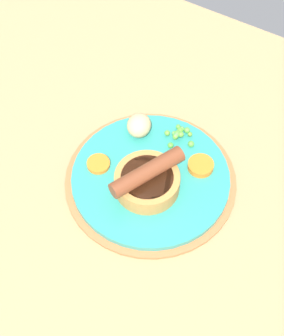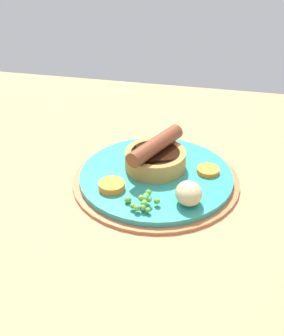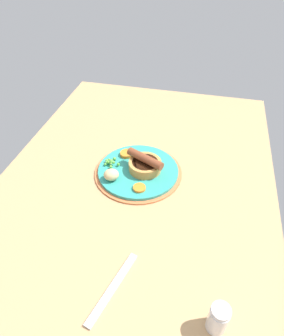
# 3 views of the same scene
# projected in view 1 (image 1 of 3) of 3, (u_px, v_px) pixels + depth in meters

# --- Properties ---
(dining_table) EXTENTS (1.10, 0.80, 0.03)m
(dining_table) POSITION_uv_depth(u_px,v_px,m) (150.00, 187.00, 0.87)
(dining_table) COLOR tan
(dining_table) RESTS_ON ground
(dinner_plate) EXTENTS (0.26, 0.26, 0.01)m
(dinner_plate) POSITION_uv_depth(u_px,v_px,m) (152.00, 178.00, 0.85)
(dinner_plate) COLOR #CC6B3D
(dinner_plate) RESTS_ON dining_table
(sausage_pudding) EXTENTS (0.10, 0.12, 0.05)m
(sausage_pudding) POSITION_uv_depth(u_px,v_px,m) (147.00, 180.00, 0.82)
(sausage_pudding) COLOR #BC8442
(sausage_pudding) RESTS_ON dinner_plate
(pea_pile) EXTENTS (0.05, 0.05, 0.02)m
(pea_pile) POSITION_uv_depth(u_px,v_px,m) (179.00, 134.00, 0.88)
(pea_pile) COLOR #50B64E
(pea_pile) RESTS_ON dinner_plate
(potato_chunk_2) EXTENTS (0.05, 0.05, 0.03)m
(potato_chunk_2) POSITION_uv_depth(u_px,v_px,m) (139.00, 125.00, 0.88)
(potato_chunk_2) COLOR #CCB77F
(potato_chunk_2) RESTS_ON dinner_plate
(carrot_slice_1) EXTENTS (0.04, 0.04, 0.01)m
(carrot_slice_1) POSITION_uv_depth(u_px,v_px,m) (201.00, 166.00, 0.85)
(carrot_slice_1) COLOR orange
(carrot_slice_1) RESTS_ON dinner_plate
(carrot_slice_3) EXTENTS (0.04, 0.04, 0.01)m
(carrot_slice_3) POSITION_uv_depth(u_px,v_px,m) (98.00, 164.00, 0.85)
(carrot_slice_3) COLOR orange
(carrot_slice_3) RESTS_ON dinner_plate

